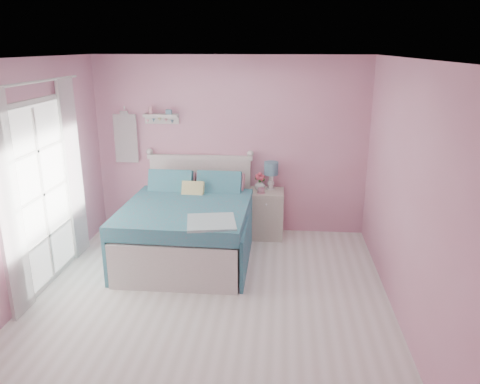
% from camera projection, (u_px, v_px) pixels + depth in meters
% --- Properties ---
extents(floor, '(4.50, 4.50, 0.00)m').
position_uv_depth(floor, '(208.00, 304.00, 5.14)').
color(floor, silver).
rests_on(floor, ground).
extents(room_shell, '(4.50, 4.50, 4.50)m').
position_uv_depth(room_shell, '(205.00, 164.00, 4.66)').
color(room_shell, pink).
rests_on(room_shell, floor).
extents(bed, '(1.62, 2.03, 1.17)m').
position_uv_depth(bed, '(189.00, 227.00, 6.23)').
color(bed, silver).
rests_on(bed, floor).
extents(nightstand, '(0.49, 0.48, 0.70)m').
position_uv_depth(nightstand, '(267.00, 214.00, 6.87)').
color(nightstand, beige).
rests_on(nightstand, floor).
extents(table_lamp, '(0.21, 0.21, 0.41)m').
position_uv_depth(table_lamp, '(271.00, 170.00, 6.77)').
color(table_lamp, white).
rests_on(table_lamp, nightstand).
extents(vase, '(0.17, 0.17, 0.16)m').
position_uv_depth(vase, '(260.00, 185.00, 6.79)').
color(vase, silver).
rests_on(vase, nightstand).
extents(teacup, '(0.10, 0.10, 0.08)m').
position_uv_depth(teacup, '(261.00, 191.00, 6.66)').
color(teacup, '#D08BA3').
rests_on(teacup, nightstand).
extents(roses, '(0.14, 0.11, 0.12)m').
position_uv_depth(roses, '(260.00, 177.00, 6.75)').
color(roses, '#DF4C62').
rests_on(roses, vase).
extents(wall_shelf, '(0.50, 0.15, 0.25)m').
position_uv_depth(wall_shelf, '(161.00, 116.00, 6.79)').
color(wall_shelf, silver).
rests_on(wall_shelf, room_shell).
extents(hanging_dress, '(0.34, 0.03, 0.72)m').
position_uv_depth(hanging_dress, '(126.00, 139.00, 6.92)').
color(hanging_dress, white).
rests_on(hanging_dress, room_shell).
extents(french_door, '(0.04, 1.32, 2.16)m').
position_uv_depth(french_door, '(42.00, 195.00, 5.37)').
color(french_door, silver).
rests_on(french_door, floor).
extents(curtain_near, '(0.04, 0.40, 2.32)m').
position_uv_depth(curtain_near, '(9.00, 208.00, 4.62)').
color(curtain_near, white).
rests_on(curtain_near, floor).
extents(curtain_far, '(0.04, 0.40, 2.32)m').
position_uv_depth(curtain_far, '(73.00, 170.00, 6.04)').
color(curtain_far, white).
rests_on(curtain_far, floor).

